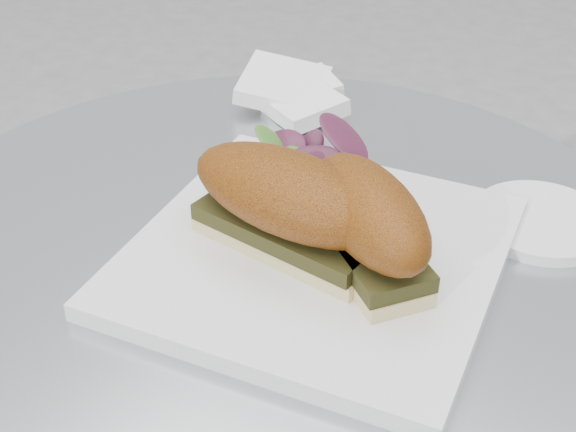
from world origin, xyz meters
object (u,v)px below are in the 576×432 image
at_px(sandwich_left, 290,203).
at_px(sandwich_right, 368,221).
at_px(plate, 317,255).
at_px(saucer, 541,221).

height_order(sandwich_left, sandwich_right, same).
bearing_deg(sandwich_left, sandwich_right, 14.20).
height_order(plate, sandwich_left, sandwich_left).
bearing_deg(sandwich_right, plate, -142.94).
height_order(sandwich_left, saucer, sandwich_left).
relative_size(sandwich_left, saucer, 1.56).
bearing_deg(sandwich_left, plate, 32.90).
xyz_separation_m(sandwich_right, saucer, (0.10, 0.15, -0.05)).
xyz_separation_m(plate, saucer, (0.14, 0.15, -0.00)).
distance_m(plate, sandwich_left, 0.05).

